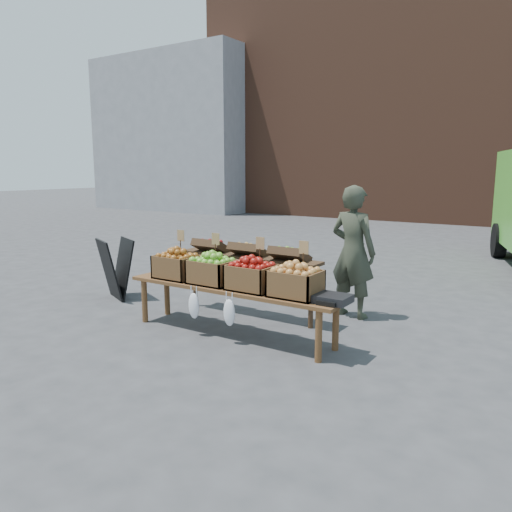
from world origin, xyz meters
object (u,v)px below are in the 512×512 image
Objects in this scene: vendor at (353,252)px; back_table at (249,277)px; display_bench at (232,311)px; crate_green_apples at (296,284)px; crate_russet_pears at (213,272)px; chalkboard_sign at (116,268)px; weighing_scale at (333,299)px; crate_golden_apples at (177,267)px; crate_red_apples at (252,277)px.

vendor reaches higher than back_table.
display_bench is 5.40× the size of crate_green_apples.
display_bench is at bearing 0.00° from crate_russet_pears.
crate_russet_pears is at bearing 60.97° from vendor.
back_table reaches higher than crate_russet_pears.
crate_green_apples is at bearing 17.76° from chalkboard_sign.
display_bench is 0.93m from crate_green_apples.
crate_green_apples is at bearing 0.00° from display_bench.
chalkboard_sign reaches higher than weighing_scale.
vendor reaches higher than crate_russet_pears.
chalkboard_sign is 1.79× the size of crate_golden_apples.
crate_golden_apples is at bearing -128.11° from back_table.
crate_russet_pears is at bearing 180.00° from display_bench.
vendor reaches higher than crate_golden_apples.
crate_golden_apples is (1.58, -0.40, 0.26)m from chalkboard_sign.
vendor is at bearing 68.34° from crate_red_apples.
crate_russet_pears is 1.53m from weighing_scale.
display_bench is (2.40, -0.40, -0.16)m from chalkboard_sign.
chalkboard_sign is 3.26m from crate_green_apples.
back_table is (-1.11, -0.73, -0.33)m from vendor.
back_table is 0.93m from crate_golden_apples.
back_table is 4.20× the size of crate_golden_apples.
back_table is (2.14, 0.32, 0.07)m from chalkboard_sign.
back_table is 0.80m from display_bench.
back_table is at bearing 33.29° from chalkboard_sign.
chalkboard_sign is at bearing -171.58° from back_table.
crate_golden_apples is 1.00× the size of crate_red_apples.
vendor is at bearing 105.34° from weighing_scale.
chalkboard_sign is (-3.25, -1.05, -0.40)m from vendor.
back_table reaches higher than crate_red_apples.
crate_green_apples is at bearing 0.00° from crate_russet_pears.
chalkboard_sign is 1.65m from crate_golden_apples.
vendor is at bearing 88.95° from crate_green_apples.
crate_red_apples is (0.28, 0.00, 0.42)m from display_bench.
vendor is 1.89× the size of chalkboard_sign.
crate_red_apples is 0.98m from weighing_scale.
display_bench is at bearing -70.13° from back_table.
vendor is 3.38× the size of crate_golden_apples.
back_table reaches higher than crate_green_apples.
weighing_scale is (0.40, -1.45, -0.24)m from vendor.
weighing_scale is at bearing -25.49° from back_table.
vendor reaches higher than crate_red_apples.
crate_red_apples is 1.47× the size of weighing_scale.
chalkboard_sign reaches higher than display_bench.
weighing_scale is (1.51, -0.72, 0.09)m from back_table.
crate_red_apples reaches higher than weighing_scale.
weighing_scale is at bearing 0.00° from crate_golden_apples.
crate_red_apples is (2.68, -0.40, 0.26)m from chalkboard_sign.
chalkboard_sign is at bearing 165.68° from crate_golden_apples.
crate_golden_apples is 1.10m from crate_red_apples.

